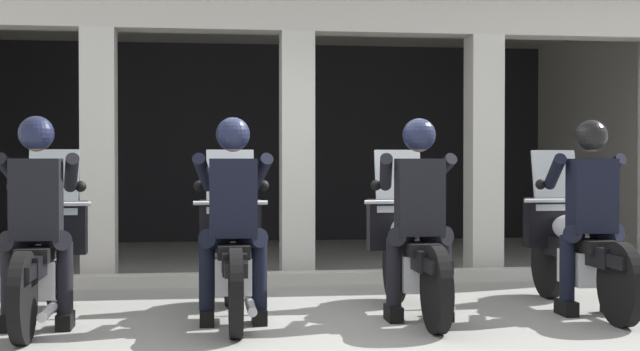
% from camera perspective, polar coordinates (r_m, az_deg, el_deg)
% --- Properties ---
extents(ground_plane, '(80.00, 80.00, 0.00)m').
position_cam_1_polar(ground_plane, '(10.04, -2.09, -6.19)').
color(ground_plane, gray).
extents(station_building, '(9.37, 4.98, 3.21)m').
position_cam_1_polar(station_building, '(11.87, -2.77, 4.77)').
color(station_building, black).
rests_on(station_building, ground).
extents(kerb_strip, '(8.87, 0.24, 0.12)m').
position_cam_1_polar(kerb_strip, '(8.97, -1.17, -6.67)').
color(kerb_strip, '#B7B5AD').
rests_on(kerb_strip, ground).
extents(motorcycle_far_left, '(0.62, 2.04, 1.35)m').
position_cam_1_polar(motorcycle_far_left, '(7.14, -17.45, -5.13)').
color(motorcycle_far_left, black).
rests_on(motorcycle_far_left, ground).
extents(police_officer_far_left, '(0.63, 0.61, 1.58)m').
position_cam_1_polar(police_officer_far_left, '(6.83, -17.89, -1.73)').
color(police_officer_far_left, black).
rests_on(police_officer_far_left, ground).
extents(motorcycle_center_left, '(0.62, 2.04, 1.35)m').
position_cam_1_polar(motorcycle_center_left, '(7.06, -5.73, -5.16)').
color(motorcycle_center_left, black).
rests_on(motorcycle_center_left, ground).
extents(police_officer_center_left, '(0.63, 0.61, 1.58)m').
position_cam_1_polar(police_officer_center_left, '(6.74, -5.67, -1.72)').
color(police_officer_center_left, black).
rests_on(police_officer_center_left, ground).
extents(motorcycle_center_right, '(0.62, 2.04, 1.35)m').
position_cam_1_polar(motorcycle_center_right, '(7.22, 5.87, -5.02)').
color(motorcycle_center_right, black).
rests_on(motorcycle_center_right, ground).
extents(police_officer_center_right, '(0.63, 0.61, 1.58)m').
position_cam_1_polar(police_officer_center_right, '(6.91, 6.42, -1.65)').
color(police_officer_center_right, black).
rests_on(police_officer_center_right, ground).
extents(motorcycle_far_right, '(0.62, 2.04, 1.35)m').
position_cam_1_polar(motorcycle_far_right, '(7.75, 16.24, -4.64)').
color(motorcycle_far_right, black).
rests_on(motorcycle_far_right, ground).
extents(police_officer_far_right, '(0.63, 0.61, 1.58)m').
position_cam_1_polar(police_officer_far_right, '(7.46, 17.13, -1.49)').
color(police_officer_far_right, black).
rests_on(police_officer_far_right, ground).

